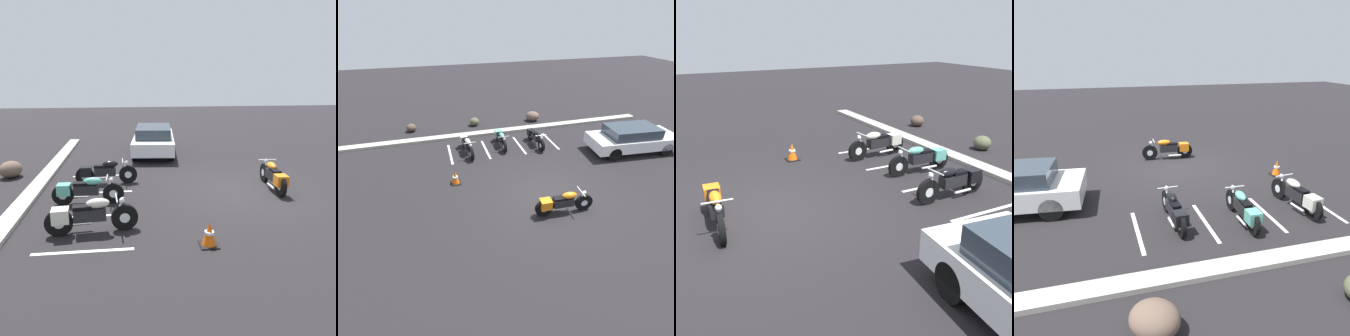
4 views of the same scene
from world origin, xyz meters
TOP-DOWN VIEW (x-y plane):
  - ground at (0.00, 0.00)m, footprint 60.00×60.00m
  - motorcycle_orange_featured at (0.04, -0.94)m, footprint 2.10×0.59m
  - parked_bike_0 at (-2.36, 4.57)m, footprint 0.61×2.10m
  - parked_bike_1 at (-0.55, 4.86)m, footprint 0.56×1.99m
  - parked_bike_2 at (1.22, 4.46)m, footprint 0.57×2.03m
  - concrete_curb at (0.00, 6.57)m, footprint 18.00×0.50m
  - landscape_rock_1 at (2.38, 7.80)m, footprint 1.06×0.99m
  - traffic_cone at (-3.26, 1.94)m, footprint 0.40×0.40m
  - stall_line_0 at (-3.21, 4.58)m, footprint 0.10×2.10m
  - stall_line_1 at (-1.41, 4.58)m, footprint 0.10×2.10m
  - stall_line_2 at (0.40, 4.58)m, footprint 0.10×2.10m
  - stall_line_3 at (2.20, 4.58)m, footprint 0.10×2.10m

SIDE VIEW (x-z plane):
  - ground at x=0.00m, z-range 0.00..0.00m
  - stall_line_0 at x=-3.21m, z-range 0.00..0.00m
  - stall_line_1 at x=-1.41m, z-range 0.00..0.00m
  - stall_line_2 at x=0.40m, z-range 0.00..0.00m
  - stall_line_3 at x=2.20m, z-range 0.00..0.00m
  - concrete_curb at x=0.00m, z-range 0.00..0.12m
  - traffic_cone at x=-3.26m, z-range -0.02..0.53m
  - landscape_rock_1 at x=2.38m, z-range 0.00..0.59m
  - parked_bike_1 at x=-0.55m, z-range 0.02..0.81m
  - parked_bike_2 at x=1.22m, z-range 0.03..0.82m
  - parked_bike_0 at x=-2.36m, z-range 0.03..0.85m
  - motorcycle_orange_featured at x=0.04m, z-range 0.03..0.85m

